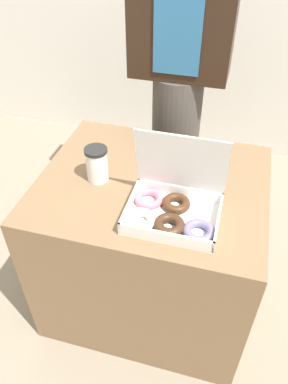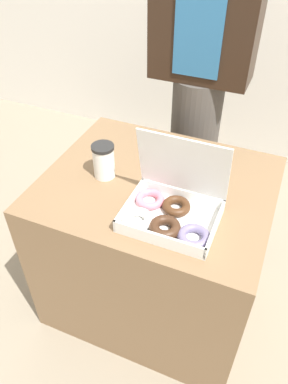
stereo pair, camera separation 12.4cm
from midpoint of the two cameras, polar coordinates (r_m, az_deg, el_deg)
The scene contains 5 objects.
ground_plane at distance 1.93m, azimuth 3.47°, elevation -15.20°, with size 14.00×14.00×0.00m, color gray.
table at distance 1.65m, azimuth 3.96°, elevation -8.24°, with size 0.86×0.71×0.71m.
donut_box at distance 1.23m, azimuth 6.67°, elevation -2.88°, with size 0.32×0.25×0.28m.
coffee_cup at distance 1.39m, azimuth -3.63°, elevation 4.67°, with size 0.08×0.08×0.13m.
person_customer at distance 1.80m, azimuth 10.74°, elevation 17.95°, with size 0.44×0.24×1.69m.
Camera 2 is at (0.38, -1.02, 1.59)m, focal length 35.00 mm.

